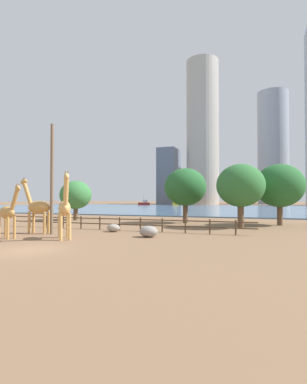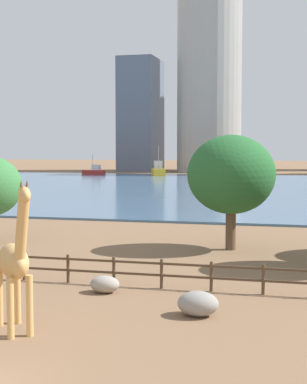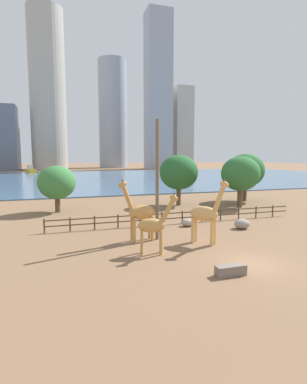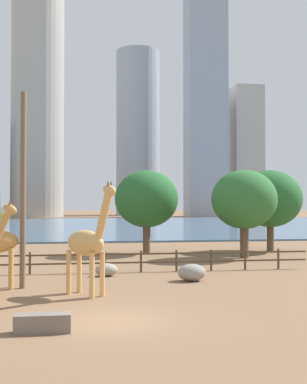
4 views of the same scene
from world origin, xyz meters
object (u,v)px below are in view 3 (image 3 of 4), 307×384
at_px(giraffe_young, 154,225).
at_px(boat_ferry, 31,170).
at_px(boulder_by_pole, 188,223).
at_px(tree_right_tall, 179,172).
at_px(tree_left_small, 245,171).
at_px(giraffe_companion, 206,214).
at_px(utility_pole, 157,180).
at_px(boulder_near_fence, 242,224).
at_px(feeding_trough, 231,270).
at_px(giraffe_tall, 140,212).
at_px(tree_left_large, 241,174).
at_px(tree_center_broad, 57,183).

relative_size(giraffe_young, boat_ferry, 0.56).
bearing_deg(giraffe_young, boulder_by_pole, 66.28).
xyz_separation_m(tree_right_tall, tree_left_small, (11.11, 0.64, 0.05)).
xyz_separation_m(giraffe_companion, boat_ferry, (-21.54, 107.54, -1.12)).
height_order(utility_pole, boulder_near_fence, utility_pole).
bearing_deg(boulder_by_pole, feeding_trough, -102.50).
relative_size(giraffe_tall, boat_ferry, 0.66).
height_order(boulder_near_fence, tree_left_large, tree_left_large).
distance_m(tree_left_small, boat_ferry, 96.73).
xyz_separation_m(giraffe_tall, tree_right_tall, (9.69, 15.55, 2.20)).
distance_m(giraffe_tall, boat_ferry, 106.56).
xyz_separation_m(utility_pole, tree_right_tall, (8.21, 15.45, -0.30)).
bearing_deg(boulder_by_pole, tree_right_tall, 71.95).
bearing_deg(boulder_near_fence, tree_left_small, 55.04).
distance_m(giraffe_tall, utility_pole, 2.91).
bearing_deg(tree_right_tall, boat_ferry, 106.52).
relative_size(tree_center_broad, tree_right_tall, 0.81).
height_order(boulder_near_fence, feeding_trough, boulder_near_fence).
height_order(boulder_by_pole, feeding_trough, boulder_by_pole).
height_order(giraffe_companion, feeding_trough, giraffe_companion).
xyz_separation_m(feeding_trough, tree_right_tall, (6.55, 23.90, 4.26)).
xyz_separation_m(feeding_trough, tree_center_broad, (-9.51, 23.42, 3.31)).
relative_size(giraffe_tall, giraffe_companion, 0.98).
bearing_deg(boulder_by_pole, boat_ferry, 102.57).
height_order(boulder_near_fence, tree_right_tall, tree_right_tall).
distance_m(giraffe_companion, tree_left_large, 18.39).
bearing_deg(boulder_near_fence, giraffe_tall, -174.04).
xyz_separation_m(tree_left_small, boat_ferry, (-37.70, 89.02, -3.32)).
relative_size(utility_pole, boat_ferry, 1.26).
xyz_separation_m(boulder_near_fence, tree_center_broad, (-16.60, 13.99, 3.15)).
height_order(utility_pole, tree_left_small, utility_pole).
relative_size(boulder_by_pole, tree_center_broad, 0.23).
height_order(giraffe_companion, giraffe_young, giraffe_companion).
bearing_deg(giraffe_young, utility_pole, 83.92).
relative_size(utility_pole, boulder_by_pole, 7.59).
relative_size(giraffe_young, tree_left_small, 0.60).
bearing_deg(giraffe_companion, tree_left_small, 97.37).
distance_m(giraffe_tall, boulder_by_pole, 7.05).
xyz_separation_m(giraffe_tall, feeding_trough, (3.14, -8.36, -2.06)).
distance_m(giraffe_companion, boulder_by_pole, 6.30).
xyz_separation_m(giraffe_tall, boulder_by_pole, (5.77, 3.52, -1.99)).
bearing_deg(giraffe_tall, tree_left_large, -151.42).
height_order(boulder_by_pole, tree_center_broad, tree_center_broad).
xyz_separation_m(utility_pole, boat_ferry, (-18.38, 105.11, -3.57)).
relative_size(tree_left_small, boat_ferry, 0.93).
bearing_deg(boat_ferry, feeding_trough, -8.02).
bearing_deg(tree_left_large, tree_left_small, 49.92).
distance_m(utility_pole, boat_ferry, 106.77).
bearing_deg(boulder_near_fence, boat_ferry, 104.60).
bearing_deg(tree_center_broad, utility_pole, -62.34).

